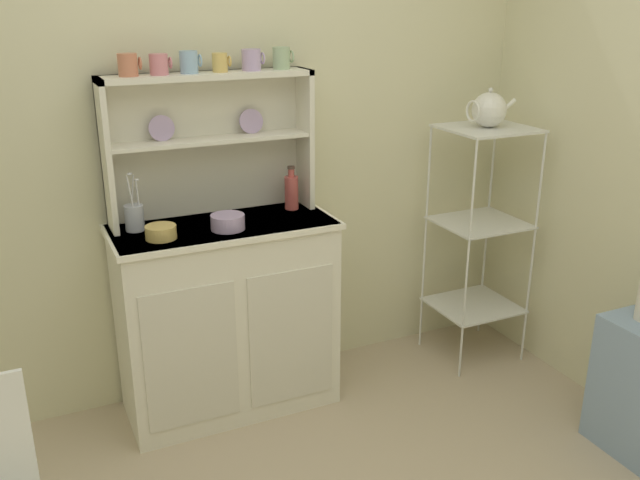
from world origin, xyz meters
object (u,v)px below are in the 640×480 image
hutch_shelf_unit (208,133)px  utensil_jar (134,217)px  hutch_cabinet (227,315)px  bakers_rack (480,219)px  porcelain_teapot (489,110)px  jam_bottle (291,191)px  bowl_mixing_large (161,232)px  cup_terracotta_0 (128,65)px

hutch_shelf_unit → utensil_jar: bearing=-166.8°
hutch_cabinet → utensil_jar: utensil_jar is taller
hutch_cabinet → bakers_rack: 1.37m
porcelain_teapot → jam_bottle: bearing=170.9°
bowl_mixing_large → cup_terracotta_0: bearing=100.4°
bakers_rack → porcelain_teapot: porcelain_teapot is taller
hutch_shelf_unit → bakers_rack: bearing=-9.8°
hutch_shelf_unit → cup_terracotta_0: bearing=-172.9°
porcelain_teapot → bakers_rack: bearing=-0.0°
bakers_rack → hutch_cabinet: bearing=177.0°
bowl_mixing_large → utensil_jar: utensil_jar is taller
hutch_cabinet → hutch_shelf_unit: bearing=90.0°
cup_terracotta_0 → jam_bottle: bearing=-3.0°
hutch_cabinet → bakers_rack: (1.33, -0.07, 0.30)m
bakers_rack → utensil_jar: size_ratio=4.85×
hutch_cabinet → hutch_shelf_unit: hutch_shelf_unit is taller
jam_bottle → utensil_jar: utensil_jar is taller
bakers_rack → bowl_mixing_large: size_ratio=9.75×
hutch_shelf_unit → cup_terracotta_0: size_ratio=9.91×
cup_terracotta_0 → utensil_jar: cup_terracotta_0 is taller
cup_terracotta_0 → bowl_mixing_large: cup_terracotta_0 is taller
hutch_shelf_unit → bowl_mixing_large: size_ratio=7.19×
bakers_rack → porcelain_teapot: 0.56m
bowl_mixing_large → porcelain_teapot: (1.61, 0.00, 0.39)m
jam_bottle → hutch_shelf_unit: bearing=168.1°
jam_bottle → utensil_jar: bearing=-179.3°
hutch_cabinet → bakers_rack: size_ratio=0.79×
cup_terracotta_0 → bowl_mixing_large: size_ratio=0.73×
bowl_mixing_large → bakers_rack: bearing=0.2°
bowl_mixing_large → hutch_cabinet: bearing=14.5°
cup_terracotta_0 → jam_bottle: (0.68, -0.04, -0.59)m
cup_terracotta_0 → bowl_mixing_large: bearing=-79.6°
hutch_cabinet → porcelain_teapot: 1.58m
bowl_mixing_large → hutch_shelf_unit: bearing=39.7°
bakers_rack → jam_bottle: 1.01m
bakers_rack → cup_terracotta_0: bearing=173.4°
cup_terracotta_0 → porcelain_teapot: 1.68m
bowl_mixing_large → jam_bottle: 0.67m
hutch_cabinet → utensil_jar: 0.62m
bowl_mixing_large → porcelain_teapot: bearing=0.2°
cup_terracotta_0 → bowl_mixing_large: (0.04, -0.20, -0.65)m
bakers_rack → hutch_shelf_unit: bearing=170.2°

